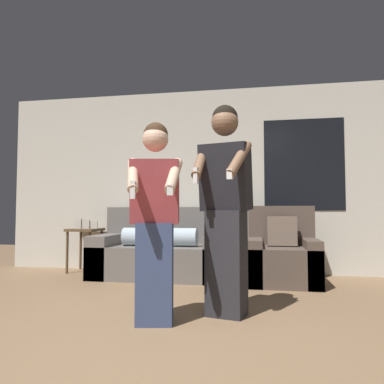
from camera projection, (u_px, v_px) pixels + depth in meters
ground_plane at (150, 364)px, 2.15m from camera, size 14.00×14.00×0.00m
wall_back at (218, 180)px, 5.53m from camera, size 6.54×0.07×2.70m
couch at (163, 253)px, 5.11m from camera, size 1.81×0.95×0.95m
armchair at (282, 257)px, 4.64m from camera, size 0.85×0.87×0.96m
side_table at (85, 235)px, 5.54m from camera, size 0.42×0.49×0.78m
person_left at (155, 220)px, 2.96m from camera, size 0.45×0.52×1.59m
person_right at (226, 205)px, 3.19m from camera, size 0.49×0.55×1.80m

